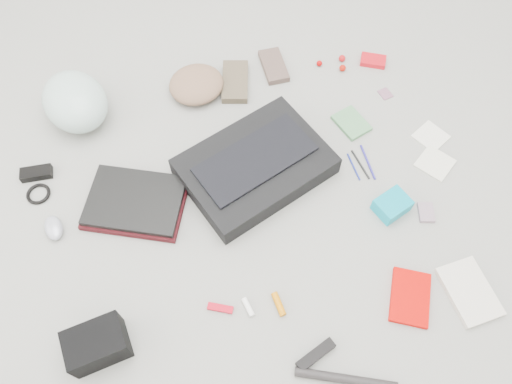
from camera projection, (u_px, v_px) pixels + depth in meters
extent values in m
plane|color=gray|center=(256.00, 199.00, 1.80)|extent=(4.00, 4.00, 0.00)
cube|color=black|center=(255.00, 166.00, 1.81)|extent=(0.61, 0.54, 0.08)
cube|color=black|center=(255.00, 159.00, 1.77)|extent=(0.47, 0.35, 0.01)
cube|color=#3B0B10|center=(136.00, 203.00, 1.77)|extent=(0.41, 0.36, 0.02)
cube|color=black|center=(135.00, 200.00, 1.75)|extent=(0.39, 0.34, 0.02)
ellipsoid|color=silver|center=(75.00, 102.00, 1.90)|extent=(0.33, 0.36, 0.18)
ellipsoid|color=#836149|center=(196.00, 84.00, 2.01)|extent=(0.28, 0.28, 0.08)
cube|color=brown|center=(235.00, 82.00, 2.05)|extent=(0.14, 0.22, 0.03)
cube|color=brown|center=(274.00, 66.00, 2.09)|extent=(0.10, 0.18, 0.03)
cube|color=black|center=(36.00, 173.00, 1.83)|extent=(0.11, 0.05, 0.03)
torus|color=black|center=(38.00, 194.00, 1.80)|extent=(0.09, 0.09, 0.01)
ellipsoid|color=#9FA2B1|center=(54.00, 228.00, 1.72)|extent=(0.08, 0.11, 0.04)
cube|color=black|center=(97.00, 344.00, 1.49)|extent=(0.19, 0.15, 0.11)
cube|color=#B50315|center=(220.00, 308.00, 1.60)|extent=(0.09, 0.05, 0.01)
cylinder|color=white|center=(248.00, 307.00, 1.59)|extent=(0.03, 0.07, 0.02)
cylinder|color=#D07506|center=(279.00, 304.00, 1.60)|extent=(0.03, 0.08, 0.02)
cube|color=black|center=(316.00, 355.00, 1.52)|extent=(0.13, 0.08, 0.03)
cylinder|color=black|center=(346.00, 379.00, 1.48)|extent=(0.30, 0.13, 0.03)
cube|color=#E00600|center=(410.00, 297.00, 1.61)|extent=(0.19, 0.22, 0.02)
cube|color=beige|center=(469.00, 292.00, 1.62)|extent=(0.16, 0.22, 0.02)
cube|color=#4D8354|center=(351.00, 123.00, 1.95)|extent=(0.14, 0.16, 0.02)
cylinder|color=navy|center=(354.00, 167.00, 1.86)|extent=(0.02, 0.12, 0.01)
cylinder|color=black|center=(360.00, 164.00, 1.86)|extent=(0.03, 0.13, 0.01)
cylinder|color=navy|center=(368.00, 162.00, 1.87)|extent=(0.01, 0.15, 0.01)
cube|color=#049EBC|center=(392.00, 205.00, 1.75)|extent=(0.14, 0.13, 0.06)
cube|color=gray|center=(426.00, 212.00, 1.76)|extent=(0.07, 0.09, 0.01)
cube|color=silver|center=(431.00, 136.00, 1.93)|extent=(0.15, 0.15, 0.01)
cube|color=beige|center=(435.00, 163.00, 1.87)|extent=(0.17, 0.17, 0.01)
sphere|color=#AA0304|center=(319.00, 63.00, 2.10)|extent=(0.03, 0.03, 0.02)
sphere|color=#AB1306|center=(343.00, 68.00, 2.09)|extent=(0.03, 0.03, 0.03)
sphere|color=#B70F13|center=(342.00, 58.00, 2.11)|extent=(0.04, 0.04, 0.03)
cube|color=red|center=(373.00, 61.00, 2.11)|extent=(0.12, 0.10, 0.02)
cube|color=#8F5C74|center=(385.00, 94.00, 2.03)|extent=(0.06, 0.06, 0.00)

